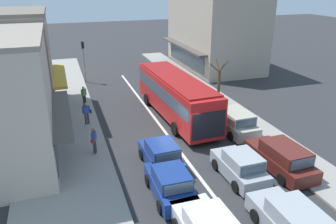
{
  "coord_description": "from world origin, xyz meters",
  "views": [
    {
      "loc": [
        -6.4,
        -17.09,
        9.86
      ],
      "look_at": [
        0.43,
        3.24,
        1.2
      ],
      "focal_mm": 35.0,
      "sensor_mm": 36.0,
      "label": 1
    }
  ],
  "objects_px": {
    "hatchback_behind_bus_near": "(240,167)",
    "parked_wagon_kerb_third": "(201,98)",
    "parked_wagon_kerb_second": "(234,121)",
    "hatchback_behind_bus_mid": "(170,184)",
    "pedestrian_with_handbag_near": "(94,139)",
    "parked_wagon_kerb_front": "(281,158)",
    "pedestrian_browsing_midblock": "(87,112)",
    "city_bus": "(176,94)",
    "pedestrian_far_walker": "(84,95)",
    "hatchback_adjacent_lane_lead": "(161,155)",
    "traffic_light_downstreet": "(83,55)",
    "street_tree_right": "(219,84)"
  },
  "relations": [
    {
      "from": "hatchback_behind_bus_near",
      "to": "parked_wagon_kerb_third",
      "type": "height_order",
      "value": "parked_wagon_kerb_third"
    },
    {
      "from": "parked_wagon_kerb_third",
      "to": "pedestrian_browsing_midblock",
      "type": "xyz_separation_m",
      "value": [
        -9.46,
        -1.05,
        0.32
      ]
    },
    {
      "from": "parked_wagon_kerb_front",
      "to": "traffic_light_downstreet",
      "type": "xyz_separation_m",
      "value": [
        -8.63,
        20.84,
        2.11
      ]
    },
    {
      "from": "hatchback_behind_bus_near",
      "to": "pedestrian_with_handbag_near",
      "type": "height_order",
      "value": "pedestrian_with_handbag_near"
    },
    {
      "from": "parked_wagon_kerb_third",
      "to": "pedestrian_far_walker",
      "type": "distance_m",
      "value": 9.75
    },
    {
      "from": "city_bus",
      "to": "pedestrian_far_walker",
      "type": "height_order",
      "value": "city_bus"
    },
    {
      "from": "hatchback_adjacent_lane_lead",
      "to": "parked_wagon_kerb_second",
      "type": "distance_m",
      "value": 6.85
    },
    {
      "from": "city_bus",
      "to": "pedestrian_far_walker",
      "type": "relative_size",
      "value": 6.72
    },
    {
      "from": "hatchback_behind_bus_near",
      "to": "hatchback_behind_bus_mid",
      "type": "bearing_deg",
      "value": -175.47
    },
    {
      "from": "hatchback_behind_bus_mid",
      "to": "hatchback_behind_bus_near",
      "type": "bearing_deg",
      "value": 4.53
    },
    {
      "from": "hatchback_adjacent_lane_lead",
      "to": "pedestrian_far_walker",
      "type": "height_order",
      "value": "pedestrian_far_walker"
    },
    {
      "from": "traffic_light_downstreet",
      "to": "street_tree_right",
      "type": "height_order",
      "value": "traffic_light_downstreet"
    },
    {
      "from": "parked_wagon_kerb_second",
      "to": "pedestrian_with_handbag_near",
      "type": "relative_size",
      "value": 2.78
    },
    {
      "from": "parked_wagon_kerb_front",
      "to": "pedestrian_with_handbag_near",
      "type": "xyz_separation_m",
      "value": [
        -9.6,
        4.97,
        0.32
      ]
    },
    {
      "from": "hatchback_behind_bus_mid",
      "to": "parked_wagon_kerb_third",
      "type": "xyz_separation_m",
      "value": [
        6.49,
        10.91,
        0.04
      ]
    },
    {
      "from": "hatchback_behind_bus_near",
      "to": "pedestrian_with_handbag_near",
      "type": "distance_m",
      "value": 8.61
    },
    {
      "from": "pedestrian_far_walker",
      "to": "parked_wagon_kerb_front",
      "type": "bearing_deg",
      "value": -55.16
    },
    {
      "from": "city_bus",
      "to": "street_tree_right",
      "type": "relative_size",
      "value": 2.8
    },
    {
      "from": "hatchback_behind_bus_near",
      "to": "hatchback_behind_bus_mid",
      "type": "xyz_separation_m",
      "value": [
        -4.02,
        -0.32,
        0.0
      ]
    },
    {
      "from": "hatchback_behind_bus_mid",
      "to": "pedestrian_with_handbag_near",
      "type": "relative_size",
      "value": 2.28
    },
    {
      "from": "street_tree_right",
      "to": "pedestrian_with_handbag_near",
      "type": "bearing_deg",
      "value": -154.11
    },
    {
      "from": "hatchback_behind_bus_mid",
      "to": "parked_wagon_kerb_front",
      "type": "height_order",
      "value": "parked_wagon_kerb_front"
    },
    {
      "from": "city_bus",
      "to": "hatchback_adjacent_lane_lead",
      "type": "relative_size",
      "value": 2.92
    },
    {
      "from": "parked_wagon_kerb_front",
      "to": "traffic_light_downstreet",
      "type": "relative_size",
      "value": 1.08
    },
    {
      "from": "traffic_light_downstreet",
      "to": "pedestrian_browsing_midblock",
      "type": "height_order",
      "value": "traffic_light_downstreet"
    },
    {
      "from": "parked_wagon_kerb_second",
      "to": "hatchback_behind_bus_mid",
      "type": "bearing_deg",
      "value": -139.37
    },
    {
      "from": "city_bus",
      "to": "parked_wagon_kerb_front",
      "type": "xyz_separation_m",
      "value": [
        2.96,
        -9.02,
        -1.14
      ]
    },
    {
      "from": "city_bus",
      "to": "hatchback_behind_bus_near",
      "type": "xyz_separation_m",
      "value": [
        0.37,
        -9.04,
        -1.17
      ]
    },
    {
      "from": "pedestrian_with_handbag_near",
      "to": "pedestrian_browsing_midblock",
      "type": "relative_size",
      "value": 1.0
    },
    {
      "from": "pedestrian_browsing_midblock",
      "to": "pedestrian_far_walker",
      "type": "relative_size",
      "value": 1.0
    },
    {
      "from": "street_tree_right",
      "to": "hatchback_adjacent_lane_lead",
      "type": "bearing_deg",
      "value": -133.7
    },
    {
      "from": "hatchback_behind_bus_mid",
      "to": "parked_wagon_kerb_second",
      "type": "bearing_deg",
      "value": 40.63
    },
    {
      "from": "hatchback_adjacent_lane_lead",
      "to": "traffic_light_downstreet",
      "type": "xyz_separation_m",
      "value": [
        -2.43,
        18.4,
        2.15
      ]
    },
    {
      "from": "city_bus",
      "to": "pedestrian_browsing_midblock",
      "type": "relative_size",
      "value": 6.72
    },
    {
      "from": "traffic_light_downstreet",
      "to": "pedestrian_far_walker",
      "type": "bearing_deg",
      "value": -96.14
    },
    {
      "from": "pedestrian_far_walker",
      "to": "hatchback_adjacent_lane_lead",
      "type": "bearing_deg",
      "value": -73.84
    },
    {
      "from": "parked_wagon_kerb_second",
      "to": "pedestrian_browsing_midblock",
      "type": "distance_m",
      "value": 10.47
    },
    {
      "from": "city_bus",
      "to": "traffic_light_downstreet",
      "type": "xyz_separation_m",
      "value": [
        -5.67,
        11.82,
        0.97
      ]
    },
    {
      "from": "parked_wagon_kerb_front",
      "to": "street_tree_right",
      "type": "bearing_deg",
      "value": 83.03
    },
    {
      "from": "parked_wagon_kerb_third",
      "to": "parked_wagon_kerb_second",
      "type": "bearing_deg",
      "value": -88.55
    },
    {
      "from": "hatchback_behind_bus_near",
      "to": "pedestrian_browsing_midblock",
      "type": "relative_size",
      "value": 2.28
    },
    {
      "from": "hatchback_adjacent_lane_lead",
      "to": "parked_wagon_kerb_third",
      "type": "distance_m",
      "value": 10.15
    },
    {
      "from": "street_tree_right",
      "to": "pedestrian_browsing_midblock",
      "type": "xyz_separation_m",
      "value": [
        -10.84,
        -0.72,
        -0.8
      ]
    },
    {
      "from": "city_bus",
      "to": "pedestrian_far_walker",
      "type": "distance_m",
      "value": 7.91
    },
    {
      "from": "city_bus",
      "to": "traffic_light_downstreet",
      "type": "relative_size",
      "value": 2.61
    },
    {
      "from": "pedestrian_browsing_midblock",
      "to": "parked_wagon_kerb_third",
      "type": "bearing_deg",
      "value": 6.34
    },
    {
      "from": "street_tree_right",
      "to": "pedestrian_with_handbag_near",
      "type": "distance_m",
      "value": 12.09
    },
    {
      "from": "parked_wagon_kerb_front",
      "to": "hatchback_adjacent_lane_lead",
      "type": "bearing_deg",
      "value": 158.55
    },
    {
      "from": "parked_wagon_kerb_second",
      "to": "pedestrian_browsing_midblock",
      "type": "xyz_separation_m",
      "value": [
        -9.59,
        4.18,
        0.32
      ]
    },
    {
      "from": "city_bus",
      "to": "parked_wagon_kerb_front",
      "type": "bearing_deg",
      "value": -71.82
    }
  ]
}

